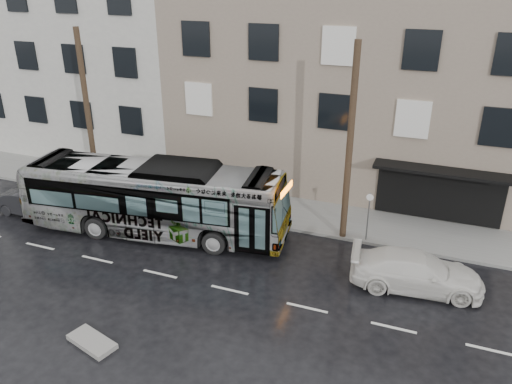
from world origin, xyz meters
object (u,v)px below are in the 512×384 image
sign_post (368,217)px  dark_sedan (32,203)px  white_sedan (416,271)px  bus (154,198)px  utility_pole_front (350,146)px  utility_pole_rear (88,115)px

sign_post → dark_sedan: sign_post is taller
white_sedan → bus: bearing=81.3°
white_sedan → sign_post: bearing=32.8°
sign_post → dark_sedan: (-16.71, -3.27, -0.70)m
utility_pole_front → white_sedan: 6.05m
utility_pole_rear → dark_sedan: bearing=-116.3°
utility_pole_rear → dark_sedan: utility_pole_rear is taller
utility_pole_rear → white_sedan: (17.56, -2.95, -3.90)m
white_sedan → dark_sedan: 19.17m
sign_post → white_sedan: bearing=-50.2°
utility_pole_front → white_sedan: utility_pole_front is taller
utility_pole_front → bus: size_ratio=0.70×
utility_pole_rear → bus: (5.40, -2.59, -2.87)m
white_sedan → dark_sedan: bearing=84.0°
utility_pole_rear → dark_sedan: 5.42m
utility_pole_rear → sign_post: bearing=0.0°
bus → white_sedan: bus is taller
utility_pole_rear → sign_post: utility_pole_rear is taller
utility_pole_rear → bus: size_ratio=0.70×
sign_post → dark_sedan: bearing=-168.9°
sign_post → white_sedan: size_ratio=0.47×
utility_pole_rear → white_sedan: bearing=-9.5°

